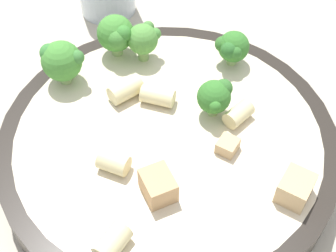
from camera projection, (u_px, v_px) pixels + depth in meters
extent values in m
plane|color=#BCB29E|center=(168.00, 163.00, 0.43)|extent=(2.00, 2.00, 0.00)
cylinder|color=#28231E|center=(168.00, 149.00, 0.41)|extent=(0.29, 0.29, 0.04)
cylinder|color=beige|center=(168.00, 136.00, 0.40)|extent=(0.26, 0.26, 0.01)
torus|color=#28231E|center=(168.00, 135.00, 0.40)|extent=(0.28, 0.28, 0.00)
cylinder|color=#9EC175|center=(232.00, 59.00, 0.45)|extent=(0.01, 0.01, 0.01)
sphere|color=#387A2D|center=(234.00, 47.00, 0.44)|extent=(0.03, 0.03, 0.03)
sphere|color=#306C2D|center=(229.00, 50.00, 0.43)|extent=(0.02, 0.02, 0.02)
sphere|color=#36742E|center=(235.00, 52.00, 0.43)|extent=(0.01, 0.01, 0.01)
sphere|color=#36702C|center=(223.00, 44.00, 0.44)|extent=(0.02, 0.02, 0.02)
cylinder|color=#9EC175|center=(213.00, 109.00, 0.41)|extent=(0.01, 0.01, 0.01)
sphere|color=#387A2D|center=(214.00, 97.00, 0.40)|extent=(0.03, 0.03, 0.03)
sphere|color=#37702F|center=(223.00, 88.00, 0.39)|extent=(0.02, 0.02, 0.02)
sphere|color=#37792C|center=(214.00, 103.00, 0.39)|extent=(0.01, 0.01, 0.01)
cylinder|color=#9EC175|center=(117.00, 48.00, 0.46)|extent=(0.01, 0.01, 0.01)
sphere|color=#478E38|center=(115.00, 33.00, 0.44)|extent=(0.04, 0.04, 0.04)
sphere|color=#458637|center=(118.00, 40.00, 0.43)|extent=(0.02, 0.02, 0.02)
sphere|color=#3D8434|center=(123.00, 34.00, 0.43)|extent=(0.02, 0.02, 0.02)
cylinder|color=#9EC175|center=(65.00, 76.00, 0.43)|extent=(0.01, 0.01, 0.01)
sphere|color=#478E38|center=(62.00, 61.00, 0.42)|extent=(0.04, 0.04, 0.04)
sphere|color=#3F7E3A|center=(77.00, 57.00, 0.41)|extent=(0.01, 0.01, 0.01)
sphere|color=#3C823A|center=(49.00, 53.00, 0.41)|extent=(0.02, 0.02, 0.02)
cylinder|color=#84AD60|center=(148.00, 52.00, 0.45)|extent=(0.01, 0.01, 0.01)
sphere|color=#569942|center=(147.00, 38.00, 0.44)|extent=(0.03, 0.03, 0.03)
sphere|color=#538738|center=(137.00, 37.00, 0.44)|extent=(0.01, 0.01, 0.01)
sphere|color=#4B8C3D|center=(155.00, 34.00, 0.44)|extent=(0.01, 0.01, 0.01)
sphere|color=#4B823C|center=(148.00, 27.00, 0.44)|extent=(0.01, 0.01, 0.01)
cylinder|color=beige|center=(113.00, 242.00, 0.32)|extent=(0.03, 0.03, 0.02)
cylinder|color=beige|center=(114.00, 162.00, 0.37)|extent=(0.03, 0.03, 0.02)
cylinder|color=beige|center=(238.00, 114.00, 0.40)|extent=(0.03, 0.03, 0.02)
cylinder|color=beige|center=(126.00, 90.00, 0.42)|extent=(0.03, 0.03, 0.02)
cylinder|color=beige|center=(160.00, 96.00, 0.41)|extent=(0.03, 0.03, 0.02)
cube|color=tan|center=(295.00, 188.00, 0.35)|extent=(0.03, 0.03, 0.02)
cube|color=tan|center=(228.00, 146.00, 0.38)|extent=(0.02, 0.02, 0.01)
cube|color=tan|center=(158.00, 186.00, 0.35)|extent=(0.03, 0.03, 0.02)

